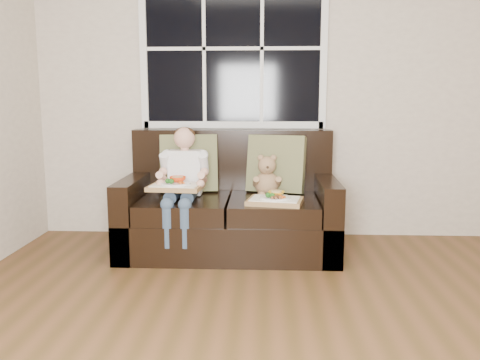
{
  "coord_description": "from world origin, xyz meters",
  "views": [
    {
      "loc": [
        -0.24,
        -2.02,
        1.24
      ],
      "look_at": [
        -0.42,
        1.85,
        0.6
      ],
      "focal_mm": 38.0,
      "sensor_mm": 36.0,
      "label": 1
    }
  ],
  "objects_px": {
    "teddy_bear": "(267,178)",
    "tray_right": "(275,200)",
    "child": "(183,174)",
    "tray_left": "(176,185)",
    "loveseat": "(230,212)"
  },
  "relations": [
    {
      "from": "child",
      "to": "tray_left",
      "type": "distance_m",
      "value": 0.17
    },
    {
      "from": "teddy_bear",
      "to": "tray_right",
      "type": "bearing_deg",
      "value": -82.41
    },
    {
      "from": "child",
      "to": "teddy_bear",
      "type": "bearing_deg",
      "value": 11.82
    },
    {
      "from": "tray_left",
      "to": "child",
      "type": "bearing_deg",
      "value": 82.91
    },
    {
      "from": "teddy_bear",
      "to": "tray_right",
      "type": "height_order",
      "value": "teddy_bear"
    },
    {
      "from": "teddy_bear",
      "to": "tray_left",
      "type": "relative_size",
      "value": 0.81
    },
    {
      "from": "tray_right",
      "to": "child",
      "type": "bearing_deg",
      "value": 175.74
    },
    {
      "from": "loveseat",
      "to": "child",
      "type": "bearing_deg",
      "value": -161.77
    },
    {
      "from": "child",
      "to": "tray_left",
      "type": "xyz_separation_m",
      "value": [
        -0.03,
        -0.15,
        -0.07
      ]
    },
    {
      "from": "teddy_bear",
      "to": "tray_right",
      "type": "distance_m",
      "value": 0.35
    },
    {
      "from": "tray_left",
      "to": "tray_right",
      "type": "xyz_separation_m",
      "value": [
        0.75,
        -0.04,
        -0.1
      ]
    },
    {
      "from": "loveseat",
      "to": "child",
      "type": "height_order",
      "value": "child"
    },
    {
      "from": "loveseat",
      "to": "child",
      "type": "xyz_separation_m",
      "value": [
        -0.36,
        -0.12,
        0.33
      ]
    },
    {
      "from": "teddy_bear",
      "to": "tray_left",
      "type": "height_order",
      "value": "teddy_bear"
    },
    {
      "from": "tray_left",
      "to": "tray_right",
      "type": "distance_m",
      "value": 0.76
    }
  ]
}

